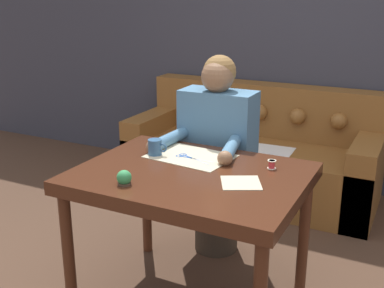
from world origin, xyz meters
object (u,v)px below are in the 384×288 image
object	(u,v)px
dining_table	(191,187)
thread_spool	(272,164)
scissors	(188,158)
person	(217,156)
mug	(155,147)
pin_cushion	(124,178)
couch	(253,156)

from	to	relation	value
dining_table	thread_spool	distance (m)	0.43
dining_table	scissors	distance (m)	0.22
thread_spool	person	bearing A→B (deg)	141.64
mug	thread_spool	size ratio (longest dim) A/B	2.51
dining_table	scissors	size ratio (longest dim) A/B	4.84
dining_table	pin_cushion	bearing A→B (deg)	-124.29
dining_table	pin_cushion	xyz separation A→B (m)	(-0.20, -0.29, 0.12)
dining_table	person	distance (m)	0.60
mug	pin_cushion	distance (m)	0.44
person	pin_cushion	xyz separation A→B (m)	(-0.08, -0.88, 0.15)
pin_cushion	thread_spool	bearing A→B (deg)	43.17
couch	scissors	world-z (taller)	couch
couch	mug	bearing A→B (deg)	-92.04
couch	scissors	distance (m)	1.52
scissors	thread_spool	bearing A→B (deg)	5.53
scissors	thread_spool	world-z (taller)	thread_spool
scissors	pin_cushion	xyz separation A→B (m)	(-0.10, -0.47, 0.03)
scissors	mug	xyz separation A→B (m)	(-0.18, -0.04, 0.04)
thread_spool	mug	bearing A→B (deg)	-172.56
couch	person	xyz separation A→B (m)	(0.12, -1.03, 0.34)
mug	person	bearing A→B (deg)	69.15
couch	scissors	bearing A→B (deg)	-84.79
dining_table	couch	xyz separation A→B (m)	(-0.24, 1.62, -0.37)
couch	mug	size ratio (longest dim) A/B	17.89
dining_table	mug	bearing A→B (deg)	154.31
mug	thread_spool	distance (m)	0.64
dining_table	couch	distance (m)	1.68
couch	scissors	size ratio (longest dim) A/B	8.64
dining_table	thread_spool	bearing A→B (deg)	32.45
person	scissors	bearing A→B (deg)	-88.24
couch	scissors	xyz separation A→B (m)	(0.13, -1.45, 0.45)
couch	thread_spool	world-z (taller)	couch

